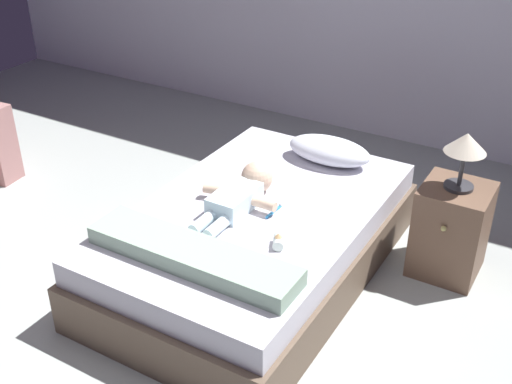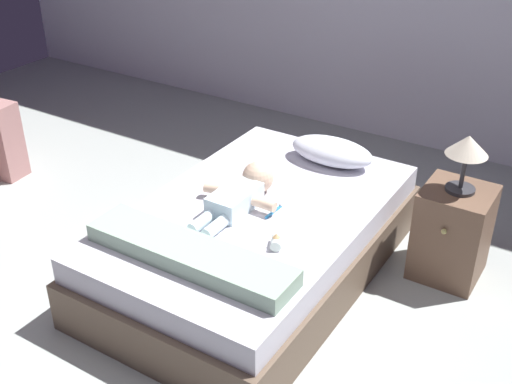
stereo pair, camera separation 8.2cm
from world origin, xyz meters
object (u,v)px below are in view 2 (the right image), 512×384
bed (256,240)px  toothbrush (275,211)px  pillow (332,151)px  lamp (467,150)px  baby (242,193)px  baby_bottle (276,241)px  nightstand (452,233)px

bed → toothbrush: (0.11, 0.02, 0.22)m
pillow → lamp: bearing=-10.0°
baby → toothbrush: bearing=5.0°
bed → toothbrush: bearing=9.4°
lamp → baby: bearing=-151.2°
baby → baby_bottle: baby is taller
bed → nightstand: nightstand is taller
bed → nightstand: size_ratio=3.60×
lamp → baby_bottle: bearing=-128.2°
bed → pillow: pillow is taller
nightstand → lamp: bearing=90.0°
toothbrush → baby: bearing=-175.0°
nightstand → baby_bottle: nightstand is taller
baby → nightstand: 1.20m
lamp → pillow: bearing=170.0°
toothbrush → baby_bottle: 0.33m
baby → lamp: lamp is taller
pillow → baby: bearing=-105.3°
baby → pillow: bearing=74.7°
baby → lamp: bearing=28.8°
nightstand → pillow: bearing=170.0°
lamp → baby_bottle: size_ratio=2.89×
nightstand → baby: bearing=-151.2°
bed → toothbrush: toothbrush is taller
nightstand → baby_bottle: bearing=-128.2°
toothbrush → bed: bearing=-170.6°
baby → nightstand: baby is taller
bed → baby_bottle: size_ratio=17.44×
baby_bottle → bed: bearing=137.3°
bed → pillow: bearing=81.7°
toothbrush → baby_bottle: bearing=-57.9°
baby → baby_bottle: 0.46m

